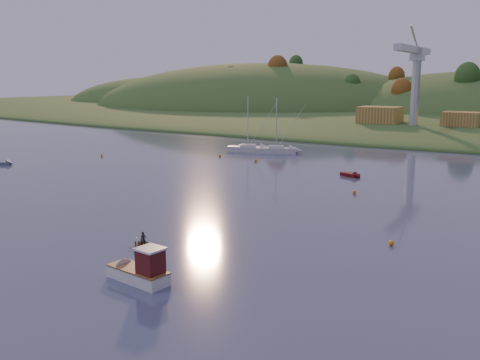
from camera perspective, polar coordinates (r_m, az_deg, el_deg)
The scene contains 21 objects.
far_shore at distance 256.12m, azimuth 23.80°, elevation 6.56°, with size 620.00×220.00×1.50m, color #324B1E.
shore_slope at distance 192.26m, azimuth 20.78°, elevation 5.66°, with size 640.00×150.00×7.00m, color #324B1E.
hill_left_far at distance 310.18m, azimuth -7.58°, elevation 7.95°, with size 120.00×100.00×32.00m, color #324B1E.
hill_left at distance 257.67m, azimuth 2.38°, elevation 7.48°, with size 170.00×140.00×44.00m, color #324B1E.
hillside_trees at distance 211.84m, azimuth 21.90°, elevation 6.00°, with size 280.00×50.00×32.00m, color #1D4C1B, non-canonical shape.
wharf at distance 149.24m, azimuth 19.27°, elevation 4.94°, with size 42.00×16.00×2.40m, color slate.
shed_west at distance 153.37m, azimuth 14.69°, elevation 6.68°, with size 11.00×8.00×4.80m, color brown.
shed_east at distance 149.34m, azimuth 22.52°, elevation 5.96°, with size 9.00×7.00×4.00m, color brown.
dock_crane at distance 145.84m, azimuth 18.16°, elevation 11.18°, with size 3.20×28.00×20.30m.
fishing_boat at distance 41.17m, azimuth -11.19°, elevation -9.32°, with size 6.18×2.56×3.83m.
sailboat_near at distance 108.01m, azimuth 3.88°, elevation 3.25°, with size 8.23×5.61×11.07m.
sailboat_far at distance 109.88m, azimuth 0.84°, elevation 3.41°, with size 8.50×5.52×11.37m.
canoe at distance 48.03m, azimuth -10.25°, elevation -7.00°, with size 2.24×3.13×0.65m, color #9A8555.
paddler at distance 47.92m, azimuth -10.27°, elevation -6.57°, with size 0.51×0.34×1.40m, color black.
red_tender at distance 83.51m, azimuth 11.99°, elevation 0.49°, with size 3.85×2.59×1.24m.
grey_dinghy at distance 101.91m, azimuth -23.72°, elevation 1.64°, with size 3.53×2.82×1.26m.
buoy_0 at distance 50.43m, azimuth 15.84°, elevation -6.47°, with size 0.50×0.50×0.50m, color orange.
buoy_1 at distance 71.34m, azimuth 12.11°, elevation -1.27°, with size 0.50×0.50×0.50m, color orange.
buoy_2 at distance 107.03m, azimuth -14.53°, elevation 2.60°, with size 0.50×0.50×0.50m, color orange.
buoy_3 at distance 102.88m, azimuth -2.16°, elevation 2.62°, with size 0.50×0.50×0.50m, color orange.
buoy_4 at distance 97.02m, azimuth 1.70°, elevation 2.13°, with size 0.50×0.50×0.50m, color orange.
Camera 1 is at (38.66, -22.75, 14.86)m, focal length 40.00 mm.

